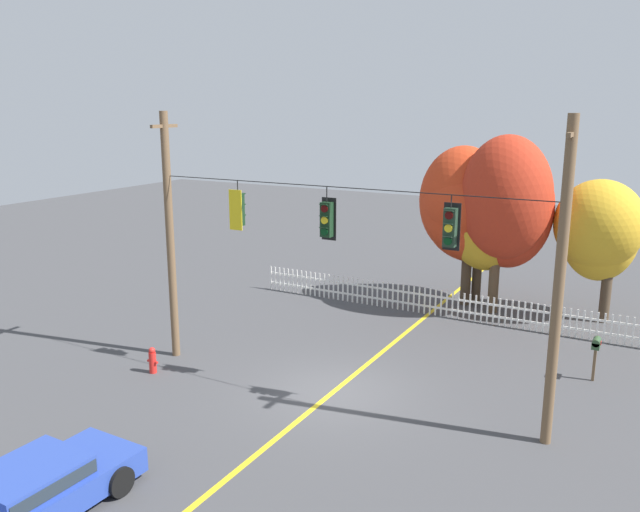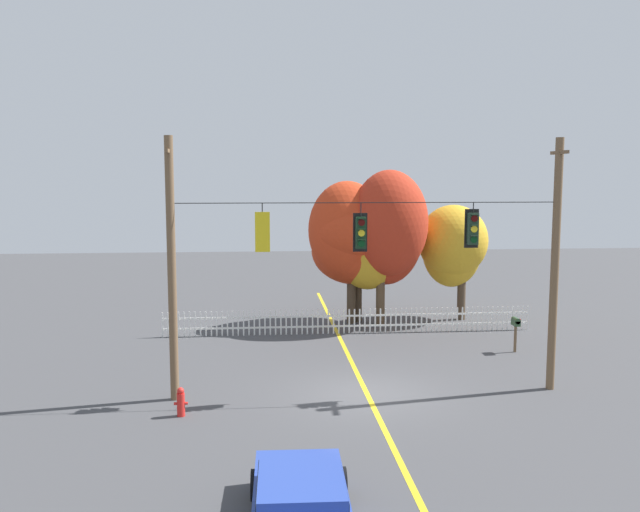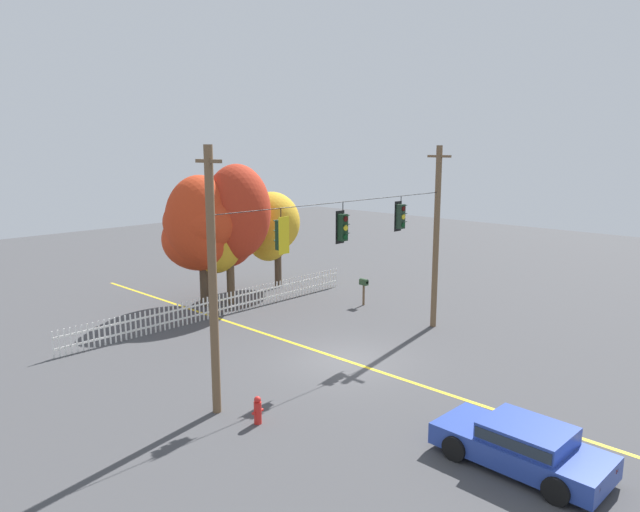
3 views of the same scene
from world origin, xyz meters
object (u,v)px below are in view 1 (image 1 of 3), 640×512
object	(u,v)px
parked_car	(35,489)
fire_hydrant	(153,360)
autumn_maple_near_fence	(470,210)
autumn_maple_far_west	(600,229)
traffic_signal_eastbound_side	(327,219)
autumn_oak_far_east	(507,203)
traffic_signal_southbound_primary	(238,209)
autumn_maple_mid	(483,212)
roadside_mailbox	(596,346)
traffic_signal_northbound_primary	(450,227)

from	to	relation	value
parked_car	fire_hydrant	bearing A→B (deg)	114.77
autumn_maple_near_fence	fire_hydrant	size ratio (longest dim) A/B	7.87
parked_car	autumn_maple_far_west	bearing A→B (deg)	66.15
traffic_signal_eastbound_side	fire_hydrant	distance (m)	7.09
autumn_oak_far_east	autumn_maple_far_west	size ratio (longest dim) A/B	1.30
autumn_oak_far_east	autumn_maple_far_west	world-z (taller)	autumn_oak_far_east
fire_hydrant	traffic_signal_southbound_primary	bearing A→B (deg)	31.97
traffic_signal_eastbound_side	autumn_maple_mid	distance (m)	10.14
autumn_maple_near_fence	fire_hydrant	bearing A→B (deg)	-118.80
autumn_maple_near_fence	autumn_oak_far_east	bearing A→B (deg)	-17.40
autumn_maple_mid	fire_hydrant	distance (m)	13.76
roadside_mailbox	traffic_signal_eastbound_side	bearing A→B (deg)	-146.33
autumn_maple_far_west	roadside_mailbox	bearing A→B (deg)	-82.88
autumn_oak_far_east	fire_hydrant	size ratio (longest dim) A/B	8.47
autumn_maple_near_fence	autumn_maple_far_west	distance (m)	4.81
traffic_signal_northbound_primary	parked_car	size ratio (longest dim) A/B	0.33
autumn_maple_mid	fire_hydrant	world-z (taller)	autumn_maple_mid
autumn_oak_far_east	roadside_mailbox	distance (m)	7.26
traffic_signal_eastbound_side	parked_car	distance (m)	9.29
traffic_signal_eastbound_side	fire_hydrant	xyz separation A→B (m)	(-5.22, -1.46, -4.56)
autumn_maple_mid	autumn_maple_near_fence	bearing A→B (deg)	174.83
traffic_signal_eastbound_side	autumn_oak_far_east	xyz separation A→B (m)	(2.62, 9.51, -0.60)
traffic_signal_northbound_primary	autumn_oak_far_east	size ratio (longest dim) A/B	0.20
traffic_signal_northbound_primary	parked_car	world-z (taller)	traffic_signal_northbound_primary
traffic_signal_northbound_primary	fire_hydrant	size ratio (longest dim) A/B	1.70
roadside_mailbox	traffic_signal_southbound_primary	bearing A→B (deg)	-155.11
traffic_signal_eastbound_side	autumn_oak_far_east	bearing A→B (deg)	74.58
autumn_maple_mid	parked_car	bearing A→B (deg)	-102.33
traffic_signal_southbound_primary	fire_hydrant	xyz separation A→B (m)	(-2.31, -1.44, -4.61)
autumn_maple_far_west	traffic_signal_northbound_primary	bearing A→B (deg)	-103.09
fire_hydrant	autumn_maple_mid	bearing A→B (deg)	58.97
traffic_signal_southbound_primary	autumn_oak_far_east	distance (m)	11.05
parked_car	fire_hydrant	world-z (taller)	parked_car
traffic_signal_southbound_primary	autumn_oak_far_east	xyz separation A→B (m)	(5.54, 9.53, -0.65)
autumn_maple_near_fence	autumn_oak_far_east	size ratio (longest dim) A/B	0.93
autumn_oak_far_east	fire_hydrant	xyz separation A→B (m)	(-7.85, -10.97, -3.96)
traffic_signal_northbound_primary	autumn_maple_near_fence	distance (m)	10.33
autumn_oak_far_east	parked_car	bearing A→B (deg)	-105.68
traffic_signal_eastbound_side	autumn_maple_near_fence	size ratio (longest dim) A/B	0.23
autumn_maple_near_fence	roadside_mailbox	bearing A→B (deg)	-45.42
traffic_signal_eastbound_side	autumn_oak_far_east	world-z (taller)	autumn_oak_far_east
traffic_signal_northbound_primary	autumn_oak_far_east	xyz separation A→B (m)	(-0.79, 9.51, -0.69)
autumn_maple_mid	autumn_oak_far_east	world-z (taller)	autumn_oak_far_east
roadside_mailbox	parked_car	bearing A→B (deg)	-125.81
autumn_maple_near_fence	parked_car	distance (m)	18.49
traffic_signal_eastbound_side	autumn_oak_far_east	distance (m)	9.89
traffic_signal_southbound_primary	autumn_oak_far_east	size ratio (longest dim) A/B	0.21
traffic_signal_northbound_primary	autumn_maple_mid	distance (m)	10.18
autumn_maple_near_fence	parked_car	bearing A→B (deg)	-100.57
autumn_maple_mid	parked_car	size ratio (longest dim) A/B	1.47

